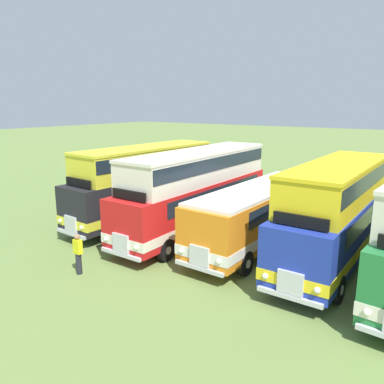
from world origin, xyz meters
TOP-DOWN VIEW (x-y plane):
  - ground_plane at (0.00, 0.00)m, footprint 200.00×200.00m
  - bus_first_in_row at (-9.17, 0.19)m, footprint 3.10×10.44m
  - bus_second_in_row at (-5.51, 0.31)m, footprint 2.63×11.49m
  - bus_third_in_row at (-1.83, 0.27)m, footprint 2.78×10.09m
  - bus_fourth_in_row at (1.84, 0.14)m, footprint 2.63×9.97m
  - marshal_person at (-6.45, -7.01)m, footprint 0.36×0.24m
  - rope_fence_line at (-0.00, 12.10)m, footprint 24.43×0.08m

SIDE VIEW (x-z plane):
  - ground_plane at x=0.00m, z-range 0.00..0.00m
  - rope_fence_line at x=0.00m, z-range 0.14..1.19m
  - marshal_person at x=-6.45m, z-range 0.02..1.75m
  - bus_third_in_row at x=-1.83m, z-range 0.26..3.25m
  - bus_fourth_in_row at x=1.84m, z-range 0.22..4.71m
  - bus_first_in_row at x=-9.17m, z-range 0.22..4.71m
  - bus_second_in_row at x=-5.51m, z-range 0.23..4.72m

